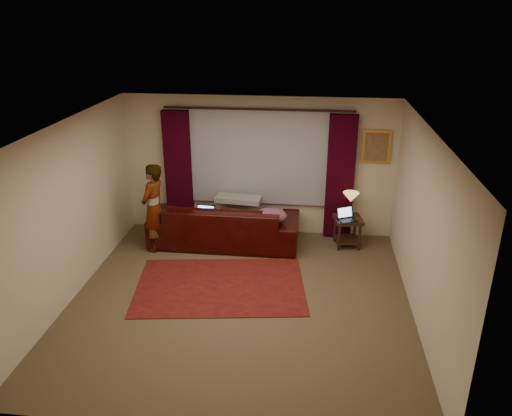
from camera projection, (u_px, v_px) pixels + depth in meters
The scene contains 20 objects.
floor at pixel (240, 300), 7.45m from camera, with size 5.00×5.00×0.01m, color brown.
ceiling at pixel (238, 129), 6.46m from camera, with size 5.00×5.00×0.02m, color silver.
wall_back at pixel (259, 166), 9.25m from camera, with size 5.00×0.02×2.60m, color beige.
wall_front at pixel (200, 327), 4.65m from camera, with size 5.00×0.02×2.60m, color beige.
wall_left at pixel (68, 212), 7.21m from camera, with size 0.02×5.00×2.60m, color beige.
wall_right at pixel (423, 229), 6.69m from camera, with size 0.02×5.00×2.60m, color beige.
sheer_curtain at pixel (258, 157), 9.12m from camera, with size 2.50×0.05×1.80m, color #9B9CA3.
drape_left at pixel (179, 171), 9.35m from camera, with size 0.50×0.14×2.30m, color black.
drape_right at pixel (340, 177), 9.03m from camera, with size 0.50×0.14×2.30m, color black.
curtain_rod at pixel (258, 109), 8.73m from camera, with size 0.04×0.04×3.40m, color black.
picture_frame at pixel (376, 147), 8.83m from camera, with size 0.50×0.04×0.60m, color gold.
sofa at pixel (225, 216), 9.02m from camera, with size 2.67×1.15×1.08m, color black.
throw_blanket at pixel (238, 184), 9.00m from camera, with size 0.83×0.33×0.10m, color gray.
clothing_pile at pixel (271, 216), 8.72m from camera, with size 0.56×0.43×0.24m, color #804659.
laptop_sofa at pixel (204, 214), 8.78m from camera, with size 0.33×0.36×0.24m, color black, non-canonical shape.
area_rug at pixel (220, 286), 7.80m from camera, with size 2.60×1.74×0.01m, color #5F1713.
end_table at pixel (347, 232), 9.01m from camera, with size 0.48×0.48×0.55m, color black.
tiffany_lamp at pixel (350, 205), 8.87m from camera, with size 0.29×0.29×0.46m, color olive, non-canonical shape.
laptop_table at pixel (348, 215), 8.75m from camera, with size 0.31×0.33×0.22m, color black, non-canonical shape.
person at pixel (154, 208), 8.70m from camera, with size 0.47×0.47×1.59m, color gray.
Camera 1 is at (0.96, -6.29, 4.10)m, focal length 35.00 mm.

